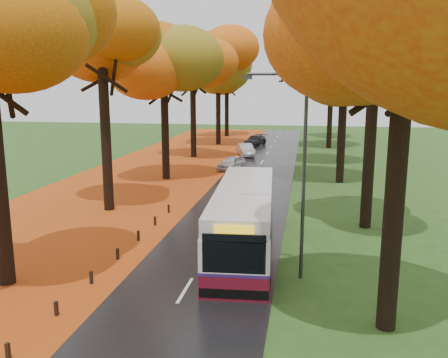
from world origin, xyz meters
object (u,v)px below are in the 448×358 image
(streetlamp_near, at_px, (298,160))
(bus, at_px, (244,217))
(car_silver, at_px, (245,150))
(car_white, at_px, (231,163))
(streetlamp_mid, at_px, (304,119))
(streetlamp_far, at_px, (305,107))
(car_dark, at_px, (255,140))

(streetlamp_near, relative_size, bus, 0.71)
(car_silver, bearing_deg, car_white, -110.37)
(streetlamp_mid, xyz_separation_m, streetlamp_far, (0.00, 22.00, 0.00))
(streetlamp_mid, bearing_deg, car_dark, 107.63)
(car_dark, bearing_deg, bus, -69.35)
(streetlamp_mid, height_order, car_dark, streetlamp_mid)
(streetlamp_mid, xyz_separation_m, bus, (-2.40, -19.15, -3.15))
(car_silver, height_order, car_dark, car_silver)
(streetlamp_near, height_order, streetlamp_far, same)
(streetlamp_mid, xyz_separation_m, car_dark, (-6.05, 19.03, -4.04))
(bus, xyz_separation_m, car_dark, (-3.65, 38.18, -0.89))
(streetlamp_mid, xyz_separation_m, car_silver, (-6.09, 9.85, -4.02))
(streetlamp_mid, xyz_separation_m, car_white, (-6.27, 1.36, -4.06))
(streetlamp_near, xyz_separation_m, streetlamp_mid, (0.00, 22.00, 0.00))
(bus, bearing_deg, streetlamp_mid, 78.98)
(streetlamp_near, xyz_separation_m, streetlamp_far, (0.00, 44.00, 0.00))
(bus, bearing_deg, car_dark, 91.58)
(streetlamp_mid, distance_m, streetlamp_far, 22.00)
(car_white, relative_size, car_silver, 0.90)
(streetlamp_far, xyz_separation_m, car_silver, (-6.09, -12.15, -4.02))
(streetlamp_far, xyz_separation_m, car_dark, (-6.05, -2.97, -4.04))
(car_dark, bearing_deg, streetlamp_far, 41.31)
(bus, distance_m, car_silver, 29.25)
(streetlamp_near, distance_m, car_silver, 32.68)
(streetlamp_far, height_order, car_white, streetlamp_far)
(streetlamp_far, relative_size, car_silver, 2.00)
(bus, relative_size, car_dark, 2.57)
(streetlamp_near, xyz_separation_m, car_silver, (-6.09, 31.85, -4.02))
(streetlamp_near, xyz_separation_m, car_white, (-6.27, 23.36, -4.06))
(streetlamp_far, distance_m, bus, 41.34)
(car_white, xyz_separation_m, car_dark, (0.22, 17.67, 0.02))
(streetlamp_near, relative_size, car_white, 2.24)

